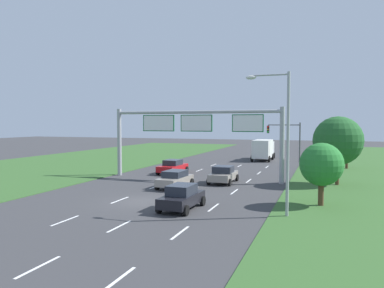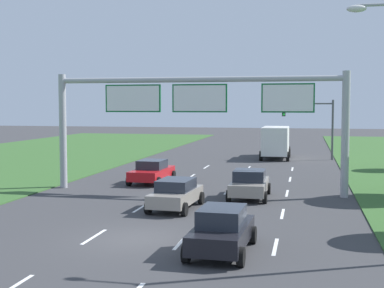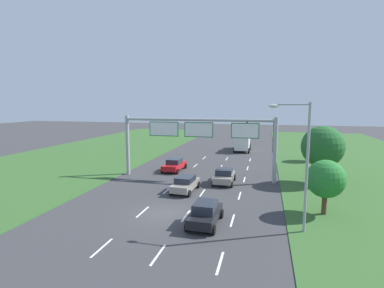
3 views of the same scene
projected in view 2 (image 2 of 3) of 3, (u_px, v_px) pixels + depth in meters
name	position (u px, v px, depth m)	size (l,w,h in m)	color
ground_plane	(137.00, 239.00, 20.45)	(200.00, 200.00, 0.00)	#38383A
lane_dashes_inner_left	(120.00, 220.00, 23.74)	(0.14, 44.40, 0.01)	white
lane_dashes_inner_right	(197.00, 224.00, 23.01)	(0.14, 44.40, 0.01)	white
lane_dashes_slip	(279.00, 228.00, 22.28)	(0.14, 44.40, 0.01)	white
car_near_red	(249.00, 184.00, 29.46)	(2.15, 4.15, 1.56)	gray
car_lead_silver	(176.00, 193.00, 26.33)	(2.20, 4.28, 1.48)	gray
car_mid_lane	(222.00, 230.00, 18.54)	(2.13, 4.12, 1.59)	black
car_far_ahead	(152.00, 171.00, 35.20)	(2.31, 4.51, 1.51)	red
box_truck	(276.00, 141.00, 51.44)	(2.72, 7.22, 3.05)	silver
sign_gantry	(198.00, 108.00, 31.04)	(17.24, 0.44, 7.00)	#9EA0A5
traffic_light_mast	(311.00, 118.00, 50.00)	(4.76, 0.49, 5.60)	#47494F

